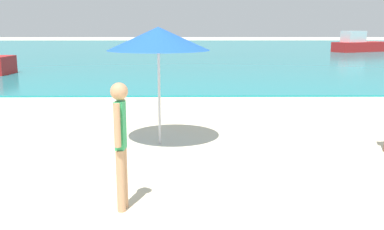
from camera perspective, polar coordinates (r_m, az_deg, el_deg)
The scene contains 4 objects.
water at distance 43.90m, azimuth 0.01°, elevation 8.76°, with size 160.00×60.00×0.06m, color teal.
person_standing at distance 5.30m, azimuth -9.52°, elevation -3.18°, with size 0.21×0.37×1.61m.
boat_far at distance 42.22m, azimuth 21.46°, elevation 8.77°, with size 5.74×3.94×1.87m.
beach_umbrella at distance 8.16m, azimuth -4.53°, elevation 10.14°, with size 1.95×1.95×2.27m.
Camera 1 is at (-0.45, 0.89, 2.26)m, focal length 39.84 mm.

